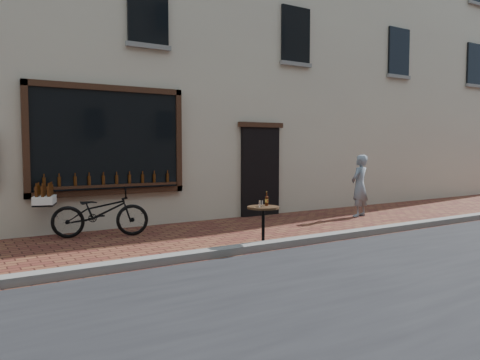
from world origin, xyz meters
TOP-DOWN VIEW (x-y plane):
  - ground at (0.00, 0.00)m, footprint 90.00×90.00m
  - kerb at (0.00, 0.20)m, footprint 90.00×0.25m
  - shop_building at (0.00, 6.50)m, footprint 28.00×6.20m
  - cargo_bicycle at (-2.31, 2.80)m, footprint 2.13×1.21m
  - bistro_table at (-0.20, 0.35)m, footprint 0.55×0.55m
  - pedestrian at (3.86, 2.00)m, footprint 0.64×0.51m

SIDE VIEW (x-z plane):
  - ground at x=0.00m, z-range 0.00..0.00m
  - kerb at x=0.00m, z-range 0.00..0.12m
  - cargo_bicycle at x=-2.31m, z-range -0.02..0.98m
  - bistro_table at x=-0.20m, z-range 0.03..0.97m
  - pedestrian at x=3.86m, z-range 0.00..1.52m
  - shop_building at x=0.00m, z-range 0.00..10.00m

